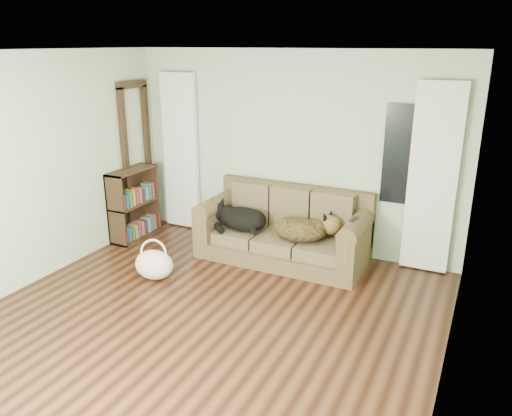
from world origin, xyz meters
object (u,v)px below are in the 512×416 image
at_px(bookshelf, 134,203).
at_px(dog_black_lab, 240,219).
at_px(tote_bag, 154,266).
at_px(dog_shepherd, 303,229).
at_px(sofa, 283,226).

bearing_deg(bookshelf, dog_black_lab, 7.78).
distance_m(tote_bag, bookshelf, 1.48).
bearing_deg(dog_shepherd, tote_bag, 33.23).
distance_m(dog_shepherd, bookshelf, 2.51).
xyz_separation_m(sofa, tote_bag, (-1.14, -1.18, -0.29)).
xyz_separation_m(dog_black_lab, bookshelf, (-1.63, -0.12, 0.02)).
bearing_deg(dog_black_lab, tote_bag, -101.88).
bearing_deg(bookshelf, sofa, 8.89).
bearing_deg(dog_shepherd, sofa, -19.02).
distance_m(sofa, dog_black_lab, 0.58).
bearing_deg(dog_shepherd, dog_black_lab, -3.82).
height_order(sofa, dog_black_lab, sofa).
xyz_separation_m(sofa, dog_shepherd, (0.31, -0.08, 0.04)).
distance_m(dog_black_lab, dog_shepherd, 0.88).
bearing_deg(dog_black_lab, sofa, 24.03).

